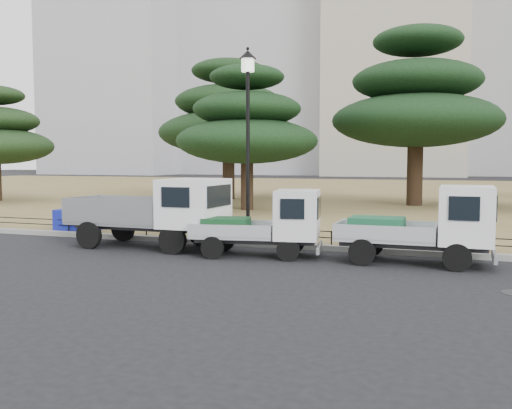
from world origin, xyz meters
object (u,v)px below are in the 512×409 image
at_px(truck_kei_rear, 426,225).
at_px(tarp_pile, 81,218).
at_px(street_lamp, 248,113).
at_px(truck_large, 156,209).
at_px(truck_kei_front, 266,223).

relative_size(truck_kei_rear, tarp_pile, 2.22).
relative_size(truck_kei_rear, street_lamp, 0.66).
relative_size(street_lamp, tarp_pile, 3.38).
distance_m(truck_large, truck_kei_rear, 7.53).
bearing_deg(truck_large, truck_kei_front, -4.15).
height_order(truck_large, truck_kei_rear, truck_large).
bearing_deg(truck_kei_rear, street_lamp, 163.97).
bearing_deg(truck_kei_rear, tarp_pile, 170.39).
bearing_deg(street_lamp, truck_kei_front, -55.82).
distance_m(street_lamp, tarp_pile, 7.22).
distance_m(truck_large, street_lamp, 3.92).
bearing_deg(truck_kei_front, street_lamp, 114.10).
height_order(truck_kei_front, street_lamp, street_lamp).
height_order(truck_kei_rear, street_lamp, street_lamp).
bearing_deg(truck_large, truck_kei_rear, 0.41).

